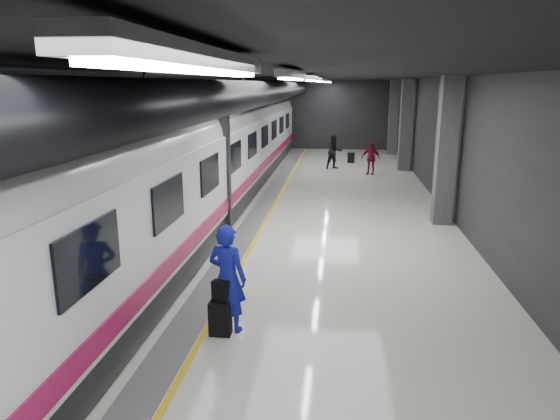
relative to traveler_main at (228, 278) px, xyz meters
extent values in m
plane|color=silver|center=(0.55, 5.67, -0.98)|extent=(40.00, 40.00, 0.00)
cube|color=black|center=(0.55, 5.67, 3.52)|extent=(10.00, 40.00, 0.02)
cube|color=#28282B|center=(0.55, 25.67, 1.27)|extent=(10.00, 0.02, 4.50)
cube|color=#28282B|center=(-4.45, 5.67, 1.27)|extent=(0.02, 40.00, 4.50)
cube|color=#28282B|center=(5.55, 5.67, 1.27)|extent=(0.02, 40.00, 4.50)
cube|color=slate|center=(-0.80, 5.67, -0.97)|extent=(0.65, 39.80, 0.01)
cube|color=yellow|center=(-0.40, 5.67, -0.97)|extent=(0.10, 39.80, 0.01)
cylinder|color=black|center=(-0.75, 5.67, 2.97)|extent=(0.80, 38.00, 0.80)
cube|color=silver|center=(1.15, -5.33, 3.42)|extent=(0.22, 2.60, 0.10)
cube|color=silver|center=(1.15, -0.33, 3.42)|extent=(0.22, 2.60, 0.10)
cube|color=silver|center=(1.15, 4.67, 3.42)|extent=(0.22, 2.60, 0.10)
cube|color=silver|center=(1.15, 9.67, 3.42)|extent=(0.22, 2.60, 0.10)
cube|color=silver|center=(1.15, 14.67, 3.42)|extent=(0.22, 2.60, 0.10)
cube|color=silver|center=(1.15, 19.67, 3.42)|extent=(0.22, 2.60, 0.10)
cube|color=silver|center=(1.15, 23.67, 3.42)|extent=(0.22, 2.60, 0.10)
cube|color=#515154|center=(5.10, 7.67, 1.27)|extent=(0.55, 0.55, 4.50)
cube|color=#515154|center=(5.10, 17.67, 1.27)|extent=(0.55, 0.55, 4.50)
cube|color=#515154|center=(5.10, 23.67, 1.27)|extent=(0.55, 0.55, 4.50)
cube|color=black|center=(-2.70, 5.67, -0.63)|extent=(2.80, 38.00, 0.60)
cube|color=white|center=(-2.70, 5.67, 0.77)|extent=(2.90, 38.00, 2.20)
cylinder|color=white|center=(-2.70, 5.67, 1.72)|extent=(2.80, 38.00, 2.80)
cube|color=#970D44|center=(-1.23, 5.67, -0.03)|extent=(0.04, 38.00, 0.35)
cube|color=black|center=(-2.70, 5.67, 1.02)|extent=(3.05, 0.25, 3.80)
cube|color=black|center=(-1.23, -2.33, 1.17)|extent=(0.05, 1.60, 0.85)
cube|color=black|center=(-1.23, 0.67, 1.17)|extent=(0.05, 1.60, 0.85)
cube|color=black|center=(-1.23, 3.67, 1.17)|extent=(0.05, 1.60, 0.85)
cube|color=black|center=(-1.23, 6.67, 1.17)|extent=(0.05, 1.60, 0.85)
cube|color=black|center=(-1.23, 9.67, 1.17)|extent=(0.05, 1.60, 0.85)
cube|color=black|center=(-1.23, 12.67, 1.17)|extent=(0.05, 1.60, 0.85)
cube|color=black|center=(-1.23, 15.67, 1.17)|extent=(0.05, 1.60, 0.85)
cube|color=black|center=(-1.23, 18.67, 1.17)|extent=(0.05, 1.60, 0.85)
cube|color=black|center=(-1.23, 21.67, 1.17)|extent=(0.05, 1.60, 0.85)
imported|color=#1B29CD|center=(0.00, 0.00, 0.00)|extent=(0.81, 0.65, 1.95)
cube|color=black|center=(-0.10, -0.21, -0.67)|extent=(0.38, 0.24, 0.61)
cube|color=black|center=(-0.08, -0.19, -0.17)|extent=(0.32, 0.22, 0.38)
imported|color=black|center=(1.61, 17.62, -0.09)|extent=(1.08, 0.99, 1.78)
imported|color=maroon|center=(3.38, 16.25, -0.19)|extent=(0.98, 0.60, 1.57)
cube|color=black|center=(2.52, 19.75, -0.69)|extent=(0.40, 0.27, 0.56)
camera|label=1|loc=(1.88, -7.97, 3.30)|focal=32.00mm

